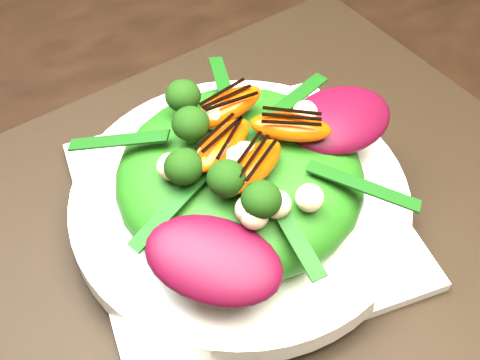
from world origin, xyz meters
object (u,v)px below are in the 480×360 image
salad_bowl (240,201)px  orange_segment (221,122)px  dining_table (97,182)px  placemat (240,217)px  plate_base (240,212)px  lettuce_mound (240,176)px

salad_bowl → orange_segment: size_ratio=4.49×
dining_table → placemat: size_ratio=3.10×
placemat → orange_segment: (-0.00, 0.02, 0.09)m
plate_base → lettuce_mound: lettuce_mound is taller
dining_table → plate_base: (0.08, -0.11, 0.03)m
plate_base → salad_bowl: (0.00, 0.00, 0.01)m
dining_table → salad_bowl: 0.14m
dining_table → orange_segment: dining_table is taller
dining_table → salad_bowl: (0.08, -0.11, 0.04)m
salad_bowl → orange_segment: (-0.00, 0.02, 0.07)m
salad_bowl → dining_table: bearing=127.4°
plate_base → lettuce_mound: (0.00, 0.00, 0.04)m
placemat → orange_segment: bearing=97.1°
plate_base → salad_bowl: size_ratio=0.91×
plate_base → orange_segment: bearing=97.1°
dining_table → placemat: dining_table is taller
lettuce_mound → orange_segment: bearing=97.1°
plate_base → orange_segment: 0.08m
placemat → salad_bowl: size_ratio=2.00×
placemat → salad_bowl: 0.02m
dining_table → salad_bowl: bearing=-52.6°
dining_table → plate_base: dining_table is taller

